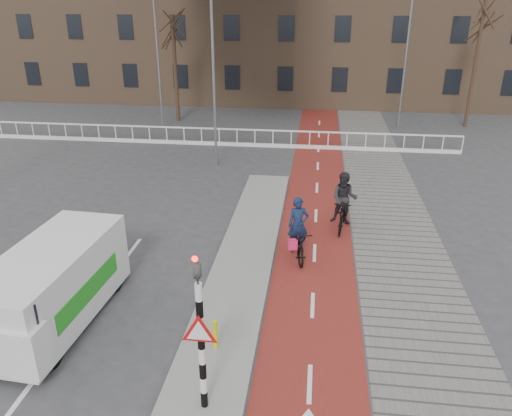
# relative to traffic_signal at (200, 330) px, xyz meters

# --- Properties ---
(ground) EXTENTS (120.00, 120.00, 0.00)m
(ground) POSITION_rel_traffic_signal_xyz_m (0.60, 2.02, -1.99)
(ground) COLOR #38383A
(ground) RESTS_ON ground
(bike_lane) EXTENTS (2.50, 60.00, 0.01)m
(bike_lane) POSITION_rel_traffic_signal_xyz_m (2.10, 12.02, -1.98)
(bike_lane) COLOR maroon
(bike_lane) RESTS_ON ground
(sidewalk) EXTENTS (3.00, 60.00, 0.01)m
(sidewalk) POSITION_rel_traffic_signal_xyz_m (4.90, 12.02, -1.98)
(sidewalk) COLOR slate
(sidewalk) RESTS_ON ground
(curb_island) EXTENTS (1.80, 16.00, 0.12)m
(curb_island) POSITION_rel_traffic_signal_xyz_m (-0.10, 6.02, -1.93)
(curb_island) COLOR gray
(curb_island) RESTS_ON ground
(traffic_signal) EXTENTS (0.80, 0.80, 3.68)m
(traffic_signal) POSITION_rel_traffic_signal_xyz_m (0.00, 0.00, 0.00)
(traffic_signal) COLOR black
(traffic_signal) RESTS_ON curb_island
(bollard) EXTENTS (0.12, 0.12, 0.71)m
(bollard) POSITION_rel_traffic_signal_xyz_m (-0.14, 1.85, -1.51)
(bollard) COLOR #D3CD0B
(bollard) RESTS_ON curb_island
(cyclist_near) EXTENTS (1.12, 2.08, 2.04)m
(cyclist_near) POSITION_rel_traffic_signal_xyz_m (1.54, 6.66, -1.30)
(cyclist_near) COLOR black
(cyclist_near) RESTS_ON bike_lane
(cyclist_far) EXTENTS (1.02, 2.07, 2.13)m
(cyclist_far) POSITION_rel_traffic_signal_xyz_m (3.05, 8.96, -1.10)
(cyclist_far) COLOR black
(cyclist_far) RESTS_ON bike_lane
(van) EXTENTS (2.17, 4.83, 2.03)m
(van) POSITION_rel_traffic_signal_xyz_m (-4.42, 2.52, -0.92)
(van) COLOR silver
(van) RESTS_ON ground
(railing) EXTENTS (28.00, 0.10, 0.99)m
(railing) POSITION_rel_traffic_signal_xyz_m (-4.40, 19.02, -1.68)
(railing) COLOR silver
(railing) RESTS_ON ground
(tree_mid) EXTENTS (0.24, 0.24, 6.63)m
(tree_mid) POSITION_rel_traffic_signal_xyz_m (-7.26, 24.53, 1.32)
(tree_mid) COLOR #301F15
(tree_mid) RESTS_ON ground
(tree_right) EXTENTS (0.21, 0.21, 7.56)m
(tree_right) POSITION_rel_traffic_signal_xyz_m (11.31, 25.18, 1.79)
(tree_right) COLOR #301F15
(tree_right) RESTS_ON ground
(streetlight_near) EXTENTS (0.12, 0.12, 7.89)m
(streetlight_near) POSITION_rel_traffic_signal_xyz_m (-2.87, 15.55, 1.95)
(streetlight_near) COLOR slate
(streetlight_near) RESTS_ON ground
(streetlight_left) EXTENTS (0.12, 0.12, 7.86)m
(streetlight_left) POSITION_rel_traffic_signal_xyz_m (-7.70, 22.50, 1.94)
(streetlight_left) COLOR slate
(streetlight_left) RESTS_ON ground
(streetlight_right) EXTENTS (0.12, 0.12, 8.60)m
(streetlight_right) POSITION_rel_traffic_signal_xyz_m (7.03, 24.29, 2.31)
(streetlight_right) COLOR slate
(streetlight_right) RESTS_ON ground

